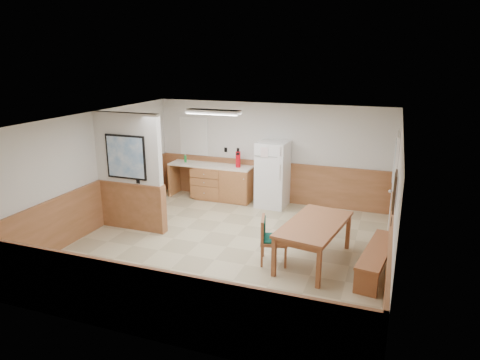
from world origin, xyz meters
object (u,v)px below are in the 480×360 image
at_px(fire_extinguisher, 238,159).
at_px(dining_table, 314,228).
at_px(dining_bench, 377,254).
at_px(refrigerator, 273,174).
at_px(dining_chair, 269,237).
at_px(soap_bottle, 185,159).

bearing_deg(fire_extinguisher, dining_table, -36.78).
bearing_deg(dining_table, dining_bench, 6.92).
bearing_deg(fire_extinguisher, refrigerator, 8.51).
height_order(dining_chair, soap_bottle, soap_bottle).
distance_m(dining_table, soap_bottle, 4.78).
xyz_separation_m(dining_table, dining_bench, (1.10, -0.05, -0.31)).
bearing_deg(dining_chair, fire_extinguisher, 105.63).
relative_size(refrigerator, dining_chair, 1.91).
bearing_deg(fire_extinguisher, soap_bottle, -169.07).
distance_m(dining_bench, dining_chair, 1.87).
distance_m(dining_chair, soap_bottle, 4.40).
xyz_separation_m(dining_bench, fire_extinguisher, (-3.54, 2.75, 0.77)).
relative_size(fire_extinguisher, soap_bottle, 2.54).
bearing_deg(soap_bottle, refrigerator, -1.19).
bearing_deg(dining_chair, dining_table, 7.57).
xyz_separation_m(dining_table, fire_extinguisher, (-2.44, 2.71, 0.46)).
distance_m(fire_extinguisher, soap_bottle, 1.49).
relative_size(dining_chair, soap_bottle, 4.39).
xyz_separation_m(dining_table, dining_chair, (-0.75, -0.29, -0.16)).
height_order(dining_table, soap_bottle, soap_bottle).
relative_size(dining_table, dining_chair, 2.27).
xyz_separation_m(refrigerator, dining_table, (1.52, -2.67, -0.15)).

